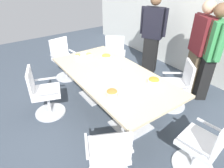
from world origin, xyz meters
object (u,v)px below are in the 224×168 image
(conference_table, at_px, (112,80))
(plate_stack, at_px, (115,69))
(snack_bowl_chips_yellow, at_px, (106,57))
(napkin_pile, at_px, (117,77))
(snack_bowl_chips_orange, at_px, (154,81))
(person_standing_2, at_px, (209,53))
(office_chair_2, at_px, (114,59))
(office_chair_4, at_px, (44,95))
(person_standing_0, at_px, (152,34))
(snack_bowl_pretzels, at_px, (112,92))
(office_chair_5, at_px, (109,156))
(person_standing_1, at_px, (199,48))
(office_chair_3, at_px, (64,61))
(office_chair_0, at_px, (203,148))
(office_chair_1, at_px, (177,88))
(donut_platter, at_px, (84,56))

(conference_table, bearing_deg, plate_stack, 128.10)
(conference_table, bearing_deg, snack_bowl_chips_yellow, 155.51)
(napkin_pile, bearing_deg, snack_bowl_chips_orange, 43.46)
(conference_table, relative_size, plate_stack, 11.14)
(conference_table, bearing_deg, person_standing_2, 68.96)
(office_chair_2, xyz_separation_m, office_chair_4, (0.54, -1.87, 0.00))
(person_standing_0, height_order, snack_bowl_pretzels, person_standing_0)
(office_chair_5, distance_m, person_standing_1, 2.72)
(conference_table, height_order, office_chair_5, office_chair_5)
(office_chair_3, distance_m, snack_bowl_pretzels, 2.22)
(office_chair_0, height_order, office_chair_3, same)
(person_standing_1, distance_m, napkin_pile, 1.80)
(conference_table, distance_m, napkin_pile, 0.26)
(office_chair_1, relative_size, plate_stack, 4.22)
(office_chair_3, height_order, donut_platter, office_chair_3)
(snack_bowl_pretzels, xyz_separation_m, napkin_pile, (-0.32, 0.31, 0.00))
(office_chair_3, xyz_separation_m, office_chair_4, (1.10, -0.84, 0.00))
(office_chair_4, distance_m, person_standing_0, 2.76)
(person_standing_0, height_order, donut_platter, person_standing_0)
(office_chair_5, bearing_deg, snack_bowl_chips_orange, 47.75)
(office_chair_0, xyz_separation_m, office_chair_4, (-2.25, -1.24, 0.00))
(office_chair_0, relative_size, office_chair_2, 1.00)
(office_chair_1, xyz_separation_m, office_chair_3, (-2.26, -1.23, 0.00))
(office_chair_1, bearing_deg, person_standing_0, 12.82)
(plate_stack, bearing_deg, conference_table, -51.90)
(donut_platter, bearing_deg, office_chair_3, -170.73)
(conference_table, distance_m, person_standing_2, 1.86)
(donut_platter, bearing_deg, person_standing_1, 54.09)
(snack_bowl_chips_orange, bearing_deg, napkin_pile, -136.54)
(office_chair_4, bearing_deg, snack_bowl_chips_orange, 69.09)
(person_standing_2, bearing_deg, office_chair_2, 63.84)
(office_chair_4, relative_size, plate_stack, 4.22)
(conference_table, distance_m, donut_platter, 0.91)
(office_chair_0, bearing_deg, office_chair_4, 110.28)
(conference_table, bearing_deg, donut_platter, -175.59)
(conference_table, xyz_separation_m, snack_bowl_chips_orange, (0.61, 0.36, 0.17))
(office_chair_0, xyz_separation_m, office_chair_2, (-2.79, 0.64, 0.00))
(snack_bowl_chips_yellow, xyz_separation_m, plate_stack, (0.46, -0.13, -0.03))
(office_chair_1, height_order, office_chair_2, same)
(office_chair_5, height_order, snack_bowl_chips_yellow, office_chair_5)
(conference_table, relative_size, office_chair_5, 2.64)
(office_chair_3, xyz_separation_m, donut_platter, (0.78, 0.13, 0.36))
(conference_table, xyz_separation_m, plate_stack, (-0.10, 0.13, 0.15))
(napkin_pile, bearing_deg, office_chair_1, 69.54)
(snack_bowl_chips_orange, bearing_deg, person_standing_0, 136.44)
(person_standing_1, distance_m, person_standing_2, 0.24)
(office_chair_4, relative_size, snack_bowl_chips_yellow, 4.55)
(person_standing_1, bearing_deg, snack_bowl_pretzels, 119.98)
(snack_bowl_chips_orange, bearing_deg, office_chair_5, -66.90)
(person_standing_1, relative_size, napkin_pile, 11.46)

